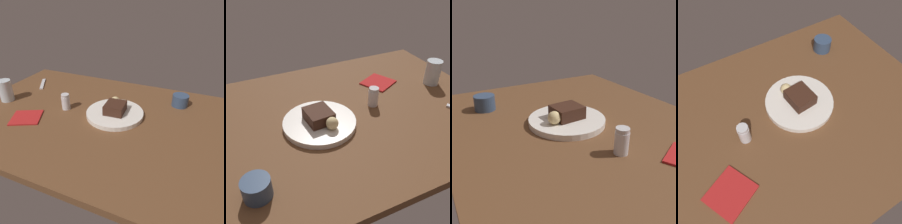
{
  "view_description": "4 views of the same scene",
  "coord_description": "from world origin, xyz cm",
  "views": [
    {
      "loc": [
        41.07,
        -73.24,
        53.09
      ],
      "look_at": [
        9.34,
        1.1,
        5.8
      ],
      "focal_mm": 34.18,
      "sensor_mm": 36.0,
      "label": 1
    },
    {
      "loc": [
        35.39,
        72.58,
        60.02
      ],
      "look_at": [
        2.03,
        1.79,
        5.37
      ],
      "focal_mm": 42.32,
      "sensor_mm": 36.0,
      "label": 2
    },
    {
      "loc": [
        -60.15,
        43.08,
        40.4
      ],
      "look_at": [
        7.77,
        5.45,
        8.28
      ],
      "focal_mm": 42.31,
      "sensor_mm": 36.0,
      "label": 3
    },
    {
      "loc": [
        -19.25,
        -38.21,
        70.94
      ],
      "look_at": [
        3.06,
        -1.29,
        8.04
      ],
      "focal_mm": 35.58,
      "sensor_mm": 36.0,
      "label": 4
    }
  ],
  "objects": [
    {
      "name": "coffee_cup",
      "position": [
        35.42,
        24.22,
        5.82
      ],
      "size": [
        7.7,
        7.7,
        5.64
      ],
      "primitive_type": "cylinder",
      "color": "#334766",
      "rests_on": "dining_table"
    },
    {
      "name": "salt_shaker",
      "position": [
        -13.87,
        -0.34,
        6.72
      ],
      "size": [
        3.93,
        3.93,
        7.55
      ],
      "color": "silver",
      "rests_on": "dining_table"
    },
    {
      "name": "bread_roll",
      "position": [
        7.58,
        9.04,
        7.09
      ],
      "size": [
        4.24,
        4.24,
        4.24
      ],
      "primitive_type": "sphere",
      "color": "#DBC184",
      "rests_on": "dessert_plate"
    },
    {
      "name": "dining_table",
      "position": [
        0.0,
        0.0,
        1.5
      ],
      "size": [
        120.0,
        84.0,
        3.0
      ],
      "primitive_type": "cube",
      "color": "brown",
      "rests_on": "ground"
    },
    {
      "name": "folded_napkin",
      "position": [
        -25.42,
        -14.27,
        3.3
      ],
      "size": [
        16.5,
        16.27,
        0.6
      ],
      "primitive_type": "cube",
      "rotation": [
        0.0,
        0.0,
        0.46
      ],
      "color": "#B21E1E",
      "rests_on": "dining_table"
    },
    {
      "name": "dessert_plate",
      "position": [
        9.83,
        3.2,
        3.98
      ],
      "size": [
        25.61,
        25.61,
        1.97
      ],
      "primitive_type": "cylinder",
      "color": "white",
      "rests_on": "dining_table"
    },
    {
      "name": "chocolate_cake_slice",
      "position": [
        10.02,
        3.05,
        7.06
      ],
      "size": [
        9.19,
        10.17,
        4.18
      ],
      "primitive_type": "cube",
      "rotation": [
        0.0,
        0.0,
        4.79
      ],
      "color": "#381E14",
      "rests_on": "dessert_plate"
    }
  ]
}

